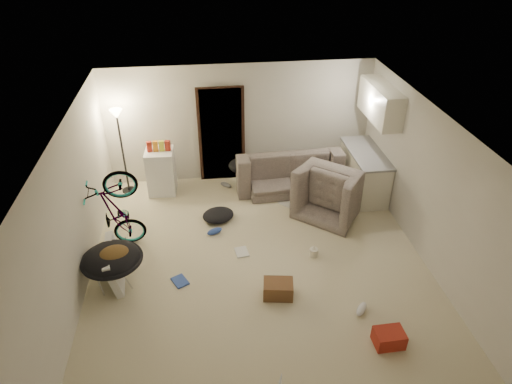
{
  "coord_description": "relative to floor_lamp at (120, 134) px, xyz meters",
  "views": [
    {
      "loc": [
        -0.8,
        -5.78,
        5.04
      ],
      "look_at": [
        0.02,
        0.6,
        1.04
      ],
      "focal_mm": 32.0,
      "sensor_mm": 36.0,
      "label": 1
    }
  ],
  "objects": [
    {
      "name": "juicer",
      "position": [
        3.35,
        -2.56,
        -1.22
      ],
      "size": [
        0.14,
        0.14,
        0.2
      ],
      "color": "white",
      "rests_on": "floor"
    },
    {
      "name": "sofa",
      "position": [
        3.33,
        -0.2,
        -0.99
      ],
      "size": [
        2.22,
        0.93,
        0.64
      ],
      "primitive_type": "imported",
      "rotation": [
        0.0,
        0.0,
        3.18
      ],
      "color": "#313831",
      "rests_on": "floor"
    },
    {
      "name": "shoe_0",
      "position": [
        1.7,
        -1.73,
        -1.25
      ],
      "size": [
        0.32,
        0.24,
        0.11
      ],
      "primitive_type": "ellipsoid",
      "rotation": [
        0.0,
        0.0,
        0.44
      ],
      "color": "#2F4DAA",
      "rests_on": "floor"
    },
    {
      "name": "wall_right",
      "position": [
        5.16,
        -2.65,
        -0.06
      ],
      "size": [
        0.02,
        6.0,
        2.5
      ],
      "primitive_type": "cube",
      "color": "beige",
      "rests_on": "floor"
    },
    {
      "name": "floor",
      "position": [
        2.4,
        -2.65,
        -1.32
      ],
      "size": [
        5.5,
        6.0,
        0.02
      ],
      "primitive_type": "cube",
      "color": "beige",
      "rests_on": "ground"
    },
    {
      "name": "wall_back",
      "position": [
        2.4,
        0.36,
        -0.06
      ],
      "size": [
        5.5,
        0.02,
        2.5
      ],
      "primitive_type": "cube",
      "color": "beige",
      "rests_on": "floor"
    },
    {
      "name": "snack_box_0",
      "position": [
        0.54,
        -0.1,
        -0.31
      ],
      "size": [
        0.12,
        0.09,
        0.3
      ],
      "primitive_type": "cube",
      "rotation": [
        0.0,
        0.0,
        0.27
      ],
      "color": "#A12718",
      "rests_on": "mini_fridge"
    },
    {
      "name": "wall_left",
      "position": [
        -0.36,
        -2.65,
        -0.06
      ],
      "size": [
        0.02,
        6.0,
        2.5
      ],
      "primitive_type": "cube",
      "color": "beige",
      "rests_on": "floor"
    },
    {
      "name": "tv_box",
      "position": [
        0.1,
        -2.72,
        -1.0
      ],
      "size": [
        0.33,
        0.96,
        0.63
      ],
      "primitive_type": "cube",
      "rotation": [
        0.0,
        -0.21,
        0.09
      ],
      "color": "silver",
      "rests_on": "floor"
    },
    {
      "name": "snack_box_3",
      "position": [
        0.9,
        -0.1,
        -0.31
      ],
      "size": [
        0.12,
        0.1,
        0.3
      ],
      "primitive_type": "cube",
      "rotation": [
        0.0,
        0.0,
        -0.29
      ],
      "color": "#A12718",
      "rests_on": "mini_fridge"
    },
    {
      "name": "shoe_1",
      "position": [
        2.03,
        -0.1,
        -1.26
      ],
      "size": [
        0.27,
        0.25,
        0.1
      ],
      "primitive_type": "ellipsoid",
      "rotation": [
        0.0,
        0.0,
        -0.68
      ],
      "color": "slate",
      "rests_on": "floor"
    },
    {
      "name": "shoe_4",
      "position": [
        3.74,
        -3.9,
        -1.25
      ],
      "size": [
        0.27,
        0.31,
        0.11
      ],
      "primitive_type": "ellipsoid",
      "rotation": [
        0.0,
        0.0,
        0.93
      ],
      "color": "white",
      "rests_on": "floor"
    },
    {
      "name": "door_trim",
      "position": [
        2.0,
        0.29,
        -0.29
      ],
      "size": [
        0.97,
        0.04,
        2.1
      ],
      "primitive_type": "cube",
      "color": "black",
      "rests_on": "floor"
    },
    {
      "name": "kitchen_uppers",
      "position": [
        4.96,
        -0.65,
        0.64
      ],
      "size": [
        0.38,
        1.4,
        0.65
      ],
      "primitive_type": "cube",
      "color": "silver",
      "rests_on": "wall_right"
    },
    {
      "name": "counter_top",
      "position": [
        4.83,
        -0.65,
        -0.41
      ],
      "size": [
        0.64,
        1.54,
        0.04
      ],
      "primitive_type": "cube",
      "color": "gray",
      "rests_on": "kitchen_counter"
    },
    {
      "name": "clothes_lump_b",
      "position": [
        3.43,
        -0.23,
        -1.24
      ],
      "size": [
        0.48,
        0.41,
        0.14
      ],
      "primitive_type": "ellipsoid",
      "rotation": [
        0.0,
        0.0,
        0.01
      ],
      "color": "black",
      "rests_on": "floor"
    },
    {
      "name": "sofa_drape",
      "position": [
        2.38,
        -0.2,
        -0.77
      ],
      "size": [
        0.65,
        0.57,
        0.28
      ],
      "primitive_type": "ellipsoid",
      "rotation": [
        0.0,
        0.0,
        -0.23
      ],
      "color": "black",
      "rests_on": "sofa"
    },
    {
      "name": "wall_front",
      "position": [
        2.4,
        -5.66,
        -0.06
      ],
      "size": [
        5.5,
        0.02,
        2.5
      ],
      "primitive_type": "cube",
      "color": "beige",
      "rests_on": "floor"
    },
    {
      "name": "hoodie",
      "position": [
        0.15,
        -2.85,
        -0.71
      ],
      "size": [
        0.58,
        0.53,
        0.22
      ],
      "primitive_type": "ellipsoid",
      "rotation": [
        0.0,
        0.0,
        0.31
      ],
      "color": "brown",
      "rests_on": "saucer_chair"
    },
    {
      "name": "ceiling",
      "position": [
        2.4,
        -2.65,
        1.2
      ],
      "size": [
        5.5,
        6.0,
        0.02
      ],
      "primitive_type": "cube",
      "color": "white",
      "rests_on": "wall_back"
    },
    {
      "name": "snack_box_1",
      "position": [
        0.66,
        -0.1,
        -0.31
      ],
      "size": [
        0.1,
        0.07,
        0.3
      ],
      "primitive_type": "cube",
      "rotation": [
        0.0,
        0.0,
        0.02
      ],
      "color": "orange",
      "rests_on": "mini_fridge"
    },
    {
      "name": "drink_case_b",
      "position": [
        3.92,
        -4.51,
        -1.19
      ],
      "size": [
        0.4,
        0.3,
        0.23
      ],
      "primitive_type": "cube",
      "rotation": [
        0.0,
        0.0,
        0.02
      ],
      "color": "#A12718",
      "rests_on": "floor"
    },
    {
      "name": "mini_fridge",
      "position": [
        0.71,
        -0.1,
        -0.84
      ],
      "size": [
        0.58,
        0.58,
        0.94
      ],
      "primitive_type": "cube",
      "rotation": [
        0.0,
        0.0,
        -0.05
      ],
      "color": "white",
      "rests_on": "floor"
    },
    {
      "name": "book_blue",
      "position": [
        1.09,
        -2.92,
        -1.29
      ],
      "size": [
        0.31,
        0.34,
        0.03
      ],
      "primitive_type": "cube",
      "rotation": [
        0.0,
        0.0,
        0.48
      ],
      "color": "#2F4DAA",
      "rests_on": "floor"
    },
    {
      "name": "doorway",
      "position": [
        2.0,
        0.32,
        -0.29
      ],
      "size": [
        0.85,
        0.1,
        2.04
      ],
      "primitive_type": "cube",
      "color": "black",
      "rests_on": "floor"
    },
    {
      "name": "newspaper",
      "position": [
        3.36,
        -0.92,
        -1.3
      ],
      "size": [
        0.71,
        0.71,
        0.01
      ],
      "primitive_type": "cube",
      "rotation": [
        0.0,
        0.0,
        0.77
      ],
      "color": "beige",
      "rests_on": "floor"
    },
    {
      "name": "book_white",
      "position": [
        2.14,
        -2.33,
        -1.29
      ],
      "size": [
        0.25,
        0.3,
        0.03
      ],
      "primitive_type": "cube",
      "rotation": [
        0.0,
        0.0,
        0.14
      ],
      "color": "silver",
      "rests_on": "floor"
    },
    {
      "name": "saucer_chair",
      "position": [
        0.1,
        -2.82,
        -0.91
      ],
      "size": [
        0.95,
        0.95,
        0.67
      ],
      "color": "silver",
      "rests_on": "floor"
    },
    {
      "name": "kitchen_counter",
      "position": [
        4.83,
        -0.65,
        -0.87
      ],
      "size": [
        0.6,
        1.5,
        0.88
      ],
      "primitive_type": "cube",
      "color": "silver",
      "rests_on": "floor"
    },
    {
      "name": "floor_lamp",
      "position": [
        0.0,
        0.0,
        0.0
      ],
      "size": [
        0.28,
        0.28,
        1.81
      ],
      "color": "black",
      "rests_on": "floor"
    },
    {
      "name": "bicycle",
      "position": [
        0.1,
        -1.91,
        -0.88
      ],
      "size": [
        1.66,
        0.82,
        0.93
      ],
      "primitive_type": "imported",
      "rotation": [
        0.0,
        -0.17,
        1.64
      ],
      "color": "black",
      "rests_on": "floor"
    },
    {
      "name": "snack_box_2",
      "position": [
        0.78,
        -0.1,
        -0.31
      ],
      "size": [
        0.11,
        0.09,
        0.3
      ],
      "primitive_type": "cube",
      "rotation": [
        0.0,
        0.0,
        0.2
      ],
      "color": "gold",
      "rests_on": "mini_fridge"
    },
    {
      "name": "clothes_lump_a",
      "position": [
        1.8,
        -1.28,
        -1.21
      ],
      "size": [
        0.72,
        0.66,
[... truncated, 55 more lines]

